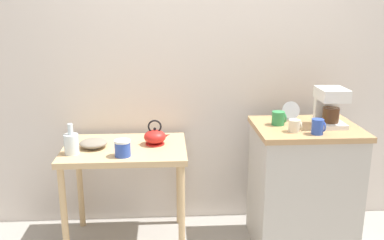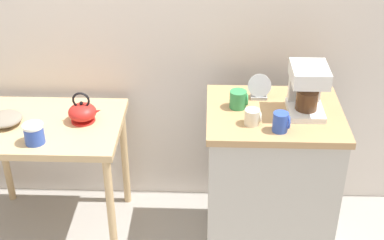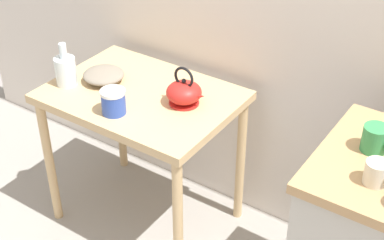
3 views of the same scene
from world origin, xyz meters
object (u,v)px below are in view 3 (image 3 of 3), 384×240
object	(u,v)px
bowl_stoneware	(104,75)
teakettle	(184,92)
canister_enamel	(113,102)
mug_tall_green	(376,139)
glass_carafe_vase	(66,70)
mug_small_cream	(377,173)

from	to	relation	value
bowl_stoneware	teakettle	distance (m)	0.42
canister_enamel	mug_tall_green	bearing A→B (deg)	7.39
glass_carafe_vase	teakettle	bearing A→B (deg)	16.66
teakettle	mug_small_cream	distance (m)	0.95
teakettle	bowl_stoneware	bearing A→B (deg)	-173.63
glass_carafe_vase	canister_enamel	distance (m)	0.34
glass_carafe_vase	mug_small_cream	size ratio (longest dim) A/B	2.50
bowl_stoneware	mug_tall_green	size ratio (longest dim) A/B	2.01
glass_carafe_vase	mug_small_cream	xyz separation A→B (m)	(1.45, -0.09, 0.12)
mug_tall_green	mug_small_cream	size ratio (longest dim) A/B	1.15
teakettle	mug_small_cream	xyz separation A→B (m)	(0.91, -0.26, 0.14)
bowl_stoneware	glass_carafe_vase	bearing A→B (deg)	-136.57
canister_enamel	mug_small_cream	world-z (taller)	mug_small_cream
glass_carafe_vase	mug_tall_green	distance (m)	1.40
bowl_stoneware	canister_enamel	size ratio (longest dim) A/B	1.74
glass_carafe_vase	mug_tall_green	size ratio (longest dim) A/B	2.18
canister_enamel	mug_small_cream	xyz separation A→B (m)	(1.11, -0.03, 0.14)
bowl_stoneware	canister_enamel	bearing A→B (deg)	-39.77
mug_tall_green	mug_small_cream	distance (m)	0.18
bowl_stoneware	teakettle	world-z (taller)	teakettle
canister_enamel	mug_tall_green	distance (m)	1.07
teakettle	canister_enamel	bearing A→B (deg)	-132.12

